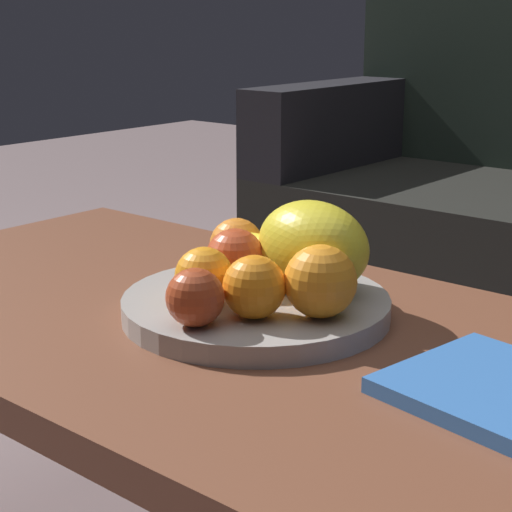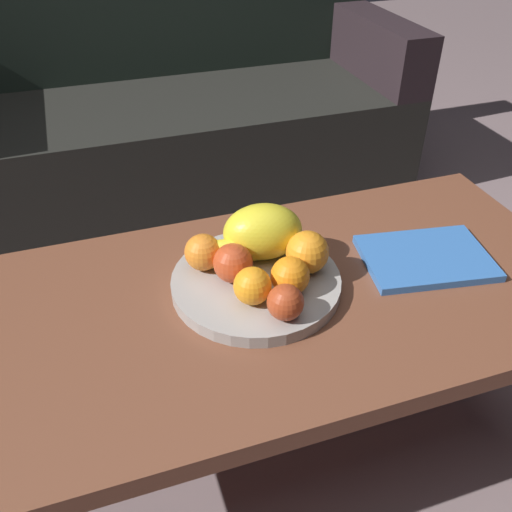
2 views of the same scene
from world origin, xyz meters
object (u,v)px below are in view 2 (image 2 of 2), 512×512
(couch, at_px, (175,114))
(apple_front, at_px, (285,302))
(melon_large_front, at_px, (263,232))
(magazine, at_px, (427,259))
(orange_front, at_px, (252,286))
(orange_back, at_px, (307,252))
(orange_right, at_px, (203,252))
(coffee_table, at_px, (272,313))
(apple_left, at_px, (233,263))
(orange_left, at_px, (290,276))
(fruit_bowl, at_px, (256,282))
(banana_bunch, at_px, (240,251))

(couch, distance_m, apple_front, 1.37)
(melon_large_front, height_order, magazine, melon_large_front)
(orange_front, height_order, orange_back, orange_back)
(apple_front, bearing_deg, orange_right, 118.71)
(coffee_table, bearing_deg, apple_left, 148.67)
(orange_left, relative_size, orange_back, 0.87)
(fruit_bowl, relative_size, apple_front, 5.01)
(orange_right, bearing_deg, fruit_bowl, -36.10)
(orange_front, height_order, apple_front, orange_front)
(orange_right, bearing_deg, orange_front, -64.68)
(coffee_table, relative_size, melon_large_front, 8.07)
(orange_left, xyz_separation_m, orange_right, (-0.13, 0.12, -0.00))
(orange_right, xyz_separation_m, apple_front, (0.10, -0.18, -0.00))
(banana_bunch, bearing_deg, coffee_table, -65.83)
(orange_front, height_order, banana_bunch, orange_front)
(apple_left, bearing_deg, coffee_table, -31.33)
(couch, bearing_deg, coffee_table, -92.91)
(orange_back, height_order, magazine, orange_back)
(orange_left, height_order, apple_front, orange_left)
(fruit_bowl, xyz_separation_m, orange_right, (-0.08, 0.06, 0.05))
(orange_front, distance_m, orange_back, 0.14)
(apple_front, relative_size, magazine, 0.26)
(fruit_bowl, relative_size, orange_back, 3.92)
(fruit_bowl, xyz_separation_m, banana_bunch, (-0.01, 0.05, 0.04))
(orange_left, distance_m, magazine, 0.31)
(orange_left, height_order, magazine, orange_left)
(orange_right, height_order, banana_bunch, orange_right)
(couch, distance_m, orange_left, 1.31)
(fruit_bowl, distance_m, melon_large_front, 0.10)
(coffee_table, relative_size, orange_left, 17.53)
(coffee_table, bearing_deg, apple_front, -96.35)
(coffee_table, distance_m, apple_front, 0.14)
(fruit_bowl, bearing_deg, coffee_table, -52.05)
(orange_front, bearing_deg, coffee_table, 32.11)
(orange_left, xyz_separation_m, apple_left, (-0.09, 0.07, 0.00))
(fruit_bowl, bearing_deg, orange_right, 143.90)
(fruit_bowl, xyz_separation_m, orange_back, (0.10, -0.01, 0.05))
(magazine, bearing_deg, coffee_table, -171.55)
(orange_right, xyz_separation_m, magazine, (0.44, -0.10, -0.05))
(fruit_bowl, height_order, magazine, fruit_bowl)
(melon_large_front, relative_size, orange_front, 2.26)
(couch, distance_m, fruit_bowl, 1.25)
(orange_back, bearing_deg, couch, 90.54)
(coffee_table, height_order, magazine, magazine)
(fruit_bowl, height_order, melon_large_front, melon_large_front)
(orange_front, relative_size, orange_back, 0.84)
(coffee_table, bearing_deg, orange_right, 139.74)
(orange_front, xyz_separation_m, orange_back, (0.13, 0.05, 0.01))
(apple_left, xyz_separation_m, magazine, (0.39, -0.04, -0.05))
(melon_large_front, height_order, orange_back, melon_large_front)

